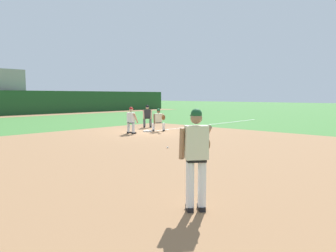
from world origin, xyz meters
The scene contains 10 objects.
ground_plane centered at (0.00, 0.00, 0.00)m, with size 160.00×160.00×0.00m, color #3D7533.
infield_dirt_patch centered at (-4.20, -4.97, 0.00)m, with size 18.00×18.00×0.01m, color #936B47.
warning_track_strip centered at (0.00, 20.00, 0.00)m, with size 48.00×3.20×0.01m, color #936B47.
foul_line_stripe centered at (6.39, 0.00, 0.01)m, with size 12.78×0.10×0.00m, color white.
first_base_bag centered at (0.00, 0.00, 0.04)m, with size 0.38×0.38×0.09m, color white.
baseball centered at (-3.53, -4.80, 0.04)m, with size 0.07×0.07×0.07m, color white.
pitcher centered at (-8.36, -9.92, 1.06)m, with size 0.85×0.54×1.86m.
first_baseman centered at (0.63, -0.30, 0.73)m, with size 0.72×1.09×1.34m.
baserunner centered at (-1.22, 0.02, 0.79)m, with size 0.44×0.59×1.46m.
umpire centered at (1.79, 1.86, 0.79)m, with size 0.68×0.66×1.46m.
Camera 1 is at (-12.98, -13.44, 2.09)m, focal length 35.00 mm.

